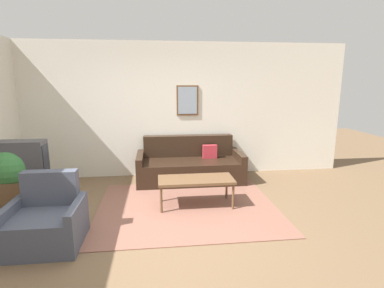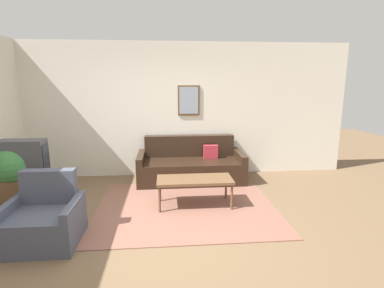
{
  "view_description": "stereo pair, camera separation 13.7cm",
  "coord_description": "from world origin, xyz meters",
  "px_view_note": "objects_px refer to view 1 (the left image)",
  "views": [
    {
      "loc": [
        0.07,
        -3.59,
        1.92
      ],
      "look_at": [
        0.67,
        1.5,
        0.85
      ],
      "focal_mm": 28.0,
      "sensor_mm": 36.0,
      "label": 1
    },
    {
      "loc": [
        0.21,
        -3.61,
        1.92
      ],
      "look_at": [
        0.67,
        1.5,
        0.85
      ],
      "focal_mm": 28.0,
      "sensor_mm": 36.0,
      "label": 2
    }
  ],
  "objects_px": {
    "armchair": "(46,222)",
    "potted_plant_tall": "(14,169)",
    "coffee_table": "(196,181)",
    "couch": "(190,166)",
    "tv": "(23,160)"
  },
  "relations": [
    {
      "from": "armchair",
      "to": "potted_plant_tall",
      "type": "distance_m",
      "value": 1.25
    },
    {
      "from": "armchair",
      "to": "potted_plant_tall",
      "type": "xyz_separation_m",
      "value": [
        -0.72,
        0.94,
        0.42
      ]
    },
    {
      "from": "coffee_table",
      "to": "armchair",
      "type": "xyz_separation_m",
      "value": [
        -1.92,
        -0.91,
        -0.14
      ]
    },
    {
      "from": "armchair",
      "to": "potted_plant_tall",
      "type": "relative_size",
      "value": 0.8
    },
    {
      "from": "coffee_table",
      "to": "potted_plant_tall",
      "type": "relative_size",
      "value": 1.1
    },
    {
      "from": "couch",
      "to": "coffee_table",
      "type": "height_order",
      "value": "couch"
    },
    {
      "from": "potted_plant_tall",
      "to": "coffee_table",
      "type": "bearing_deg",
      "value": -0.67
    },
    {
      "from": "tv",
      "to": "coffee_table",
      "type": "bearing_deg",
      "value": 0.79
    },
    {
      "from": "coffee_table",
      "to": "armchair",
      "type": "distance_m",
      "value": 2.13
    },
    {
      "from": "potted_plant_tall",
      "to": "couch",
      "type": "bearing_deg",
      "value": 24.56
    },
    {
      "from": "couch",
      "to": "potted_plant_tall",
      "type": "distance_m",
      "value": 2.99
    },
    {
      "from": "couch",
      "to": "tv",
      "type": "bearing_deg",
      "value": -152.93
    },
    {
      "from": "armchair",
      "to": "potted_plant_tall",
      "type": "height_order",
      "value": "potted_plant_tall"
    },
    {
      "from": "couch",
      "to": "coffee_table",
      "type": "bearing_deg",
      "value": -92.21
    },
    {
      "from": "tv",
      "to": "potted_plant_tall",
      "type": "xyz_separation_m",
      "value": [
        -0.16,
        0.07,
        -0.14
      ]
    }
  ]
}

